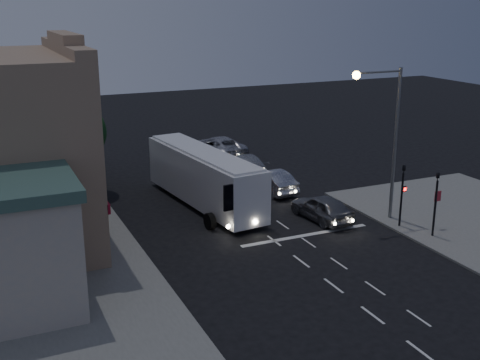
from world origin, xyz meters
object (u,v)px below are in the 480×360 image
traffic_signal_side (436,196)px  street_tree (76,130)px  tour_bus (204,176)px  car_suv (322,208)px  car_sedan_a (270,181)px  car_sedan_c (218,146)px  traffic_signal_main (402,188)px  regulatory_sign (437,203)px  streetlight (387,127)px  car_sedan_b (246,164)px

traffic_signal_side → street_tree: 23.24m
tour_bus → car_suv: (5.51, -5.44, -1.19)m
car_sedan_a → car_sedan_c: size_ratio=0.79×
street_tree → car_suv: bearing=-42.2°
tour_bus → traffic_signal_main: size_ratio=2.95×
traffic_signal_main → regulatory_sign: (1.70, -1.01, -0.82)m
tour_bus → streetlight: streetlight is taller
regulatory_sign → streetlight: size_ratio=0.24×
car_sedan_a → car_sedan_c: 10.96m
car_sedan_b → car_sedan_c: 6.09m
traffic_signal_main → traffic_signal_side: same height
traffic_signal_main → regulatory_sign: traffic_signal_main is taller
car_sedan_b → streetlight: bearing=109.2°
car_suv → streetlight: bearing=147.7°
car_sedan_c → street_tree: street_tree is taller
car_sedan_b → streetlight: (3.08, -12.75, 4.97)m
regulatory_sign → streetlight: 5.18m
car_sedan_b → car_sedan_c: bearing=-86.4°
traffic_signal_side → streetlight: size_ratio=0.46×
tour_bus → car_sedan_c: 13.19m
car_suv → streetlight: streetlight is taller
car_sedan_c → streetlight: size_ratio=0.67×
traffic_signal_main → tour_bus: bearing=136.6°
streetlight → car_sedan_b: bearing=103.6°
traffic_signal_main → street_tree: size_ratio=0.66×
car_sedan_b → traffic_signal_main: 14.65m
car_suv → car_sedan_a: size_ratio=0.96×
car_suv → regulatory_sign: regulatory_sign is taller
traffic_signal_main → regulatory_sign: size_ratio=1.86×
traffic_signal_side → tour_bus: bearing=132.7°
traffic_signal_main → streetlight: streetlight is taller
car_sedan_a → regulatory_sign: size_ratio=2.17×
car_sedan_b → traffic_signal_side: traffic_signal_side is taller
car_sedan_a → car_sedan_b: (0.37, 4.87, -0.02)m
car_sedan_c → traffic_signal_main: size_ratio=1.47×
car_sedan_b → streetlight: 14.03m
car_sedan_b → streetlight: streetlight is taller
car_sedan_c → regulatory_sign: 21.82m
regulatory_sign → traffic_signal_side: bearing=-136.1°
car_sedan_a → street_tree: 13.58m
traffic_signal_side → streetlight: streetlight is taller
car_sedan_c → traffic_signal_main: 20.55m
tour_bus → car_sedan_a: (5.24, 0.84, -1.18)m
traffic_signal_main → car_sedan_c: bearing=98.8°
car_sedan_a → car_sedan_c: car_sedan_c is taller
car_suv → regulatory_sign: 6.59m
car_sedan_a → car_suv: bearing=87.2°
car_suv → car_sedan_c: size_ratio=0.76×
car_suv → car_sedan_b: bearing=-96.1°
car_sedan_c → street_tree: bearing=16.8°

